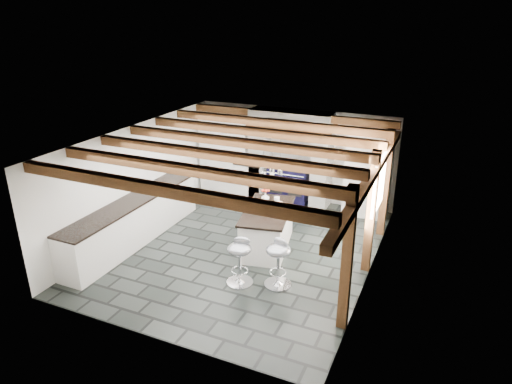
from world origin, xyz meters
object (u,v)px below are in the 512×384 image
at_px(range_cooker, 289,184).
at_px(bar_stool_far, 240,256).
at_px(kitchen_island, 267,228).
at_px(bar_stool_near, 279,257).

bearing_deg(range_cooker, bar_stool_far, -82.84).
distance_m(kitchen_island, bar_stool_far, 1.42).
relative_size(range_cooker, bar_stool_far, 1.15).
bearing_deg(bar_stool_far, bar_stool_near, 5.02).
relative_size(kitchen_island, bar_stool_near, 2.04).
bearing_deg(kitchen_island, range_cooker, 88.45).
relative_size(range_cooker, kitchen_island, 0.55).
bearing_deg(range_cooker, kitchen_island, -80.33).
distance_m(kitchen_island, bar_stool_near, 1.41).
distance_m(range_cooker, bar_stool_near, 3.81).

